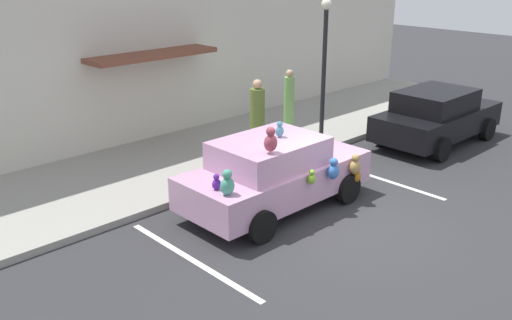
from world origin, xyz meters
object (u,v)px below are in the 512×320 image
object	(u,v)px
plush_covered_car	(275,172)
street_lamp_post	(324,56)
pedestrian_near_shopfront	(257,119)
pedestrian_walking_past	(289,104)
teddy_bear_on_sidewalk	(271,139)
parked_sedan_behind	(437,116)

from	to	relation	value
plush_covered_car	street_lamp_post	xyz separation A→B (m)	(3.88, 2.00, 1.69)
pedestrian_near_shopfront	pedestrian_walking_past	world-z (taller)	pedestrian_near_shopfront
teddy_bear_on_sidewalk	pedestrian_near_shopfront	bearing A→B (deg)	154.00
plush_covered_car	pedestrian_near_shopfront	bearing A→B (deg)	52.85
plush_covered_car	pedestrian_walking_past	world-z (taller)	plush_covered_car
parked_sedan_behind	street_lamp_post	world-z (taller)	street_lamp_post
teddy_bear_on_sidewalk	street_lamp_post	distance (m)	2.64
pedestrian_walking_past	teddy_bear_on_sidewalk	bearing A→B (deg)	-152.76
teddy_bear_on_sidewalk	street_lamp_post	xyz separation A→B (m)	(1.66, -0.33, 2.02)
street_lamp_post	pedestrian_near_shopfront	size ratio (longest dim) A/B	1.97
teddy_bear_on_sidewalk	pedestrian_near_shopfront	distance (m)	0.69
parked_sedan_behind	pedestrian_walking_past	size ratio (longest dim) A/B	2.25
street_lamp_post	pedestrian_walking_past	xyz separation A→B (m)	(-0.15, 1.11, -1.47)
parked_sedan_behind	pedestrian_near_shopfront	xyz separation A→B (m)	(-4.48, 2.56, 0.26)
parked_sedan_behind	pedestrian_walking_past	bearing A→B (deg)	129.69
teddy_bear_on_sidewalk	pedestrian_near_shopfront	size ratio (longest dim) A/B	0.36
street_lamp_post	pedestrian_walking_past	bearing A→B (deg)	97.71
street_lamp_post	parked_sedan_behind	bearing A→B (deg)	-39.79
plush_covered_car	teddy_bear_on_sidewalk	bearing A→B (deg)	46.42
parked_sedan_behind	pedestrian_near_shopfront	world-z (taller)	pedestrian_near_shopfront
teddy_bear_on_sidewalk	street_lamp_post	world-z (taller)	street_lamp_post
street_lamp_post	pedestrian_walking_past	size ratio (longest dim) A/B	2.06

